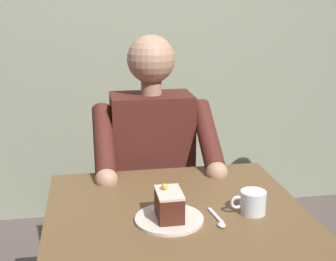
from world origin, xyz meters
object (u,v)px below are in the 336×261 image
(dining_table, at_px, (176,236))
(seated_person, at_px, (155,174))
(chair, at_px, (150,192))
(cake_slice, at_px, (169,204))
(coffee_cup, at_px, (252,202))
(dessert_spoon, at_px, (219,220))

(dining_table, bearing_deg, seated_person, -90.00)
(dining_table, bearing_deg, chair, -90.00)
(seated_person, bearing_deg, cake_slice, 86.29)
(chair, distance_m, coffee_cup, 0.83)
(dining_table, xyz_separation_m, seated_person, (0.00, -0.51, 0.03))
(dessert_spoon, bearing_deg, chair, -81.58)
(seated_person, relative_size, coffee_cup, 10.49)
(seated_person, xyz_separation_m, cake_slice, (0.04, 0.58, 0.12))
(seated_person, height_order, coffee_cup, seated_person)
(coffee_cup, xyz_separation_m, dessert_spoon, (0.13, 0.04, -0.04))
(coffee_cup, height_order, dessert_spoon, coffee_cup)
(seated_person, relative_size, cake_slice, 10.24)
(chair, xyz_separation_m, coffee_cup, (-0.24, 0.74, 0.27))
(chair, xyz_separation_m, seated_person, (0.00, 0.17, 0.16))
(dining_table, bearing_deg, cake_slice, 61.77)
(seated_person, bearing_deg, coffee_cup, 112.87)
(seated_person, bearing_deg, chair, -90.00)
(cake_slice, bearing_deg, coffee_cup, -178.94)
(cake_slice, bearing_deg, seated_person, -93.71)
(dining_table, distance_m, cake_slice, 0.17)
(dining_table, xyz_separation_m, coffee_cup, (-0.24, 0.06, 0.14))
(dining_table, relative_size, seated_person, 0.69)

